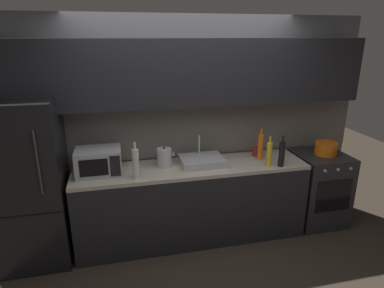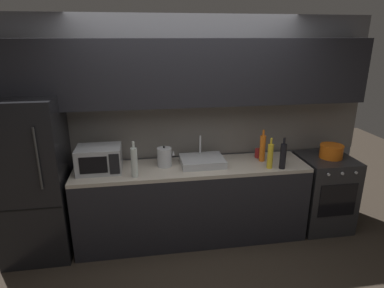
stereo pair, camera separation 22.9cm
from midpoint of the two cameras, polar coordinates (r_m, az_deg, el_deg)
The scene contains 14 objects.
back_wall at distance 3.74m, azimuth -2.80°, elevation 7.10°, with size 4.32×0.44×2.50m.
counter_run at distance 3.84m, azimuth -1.74°, elevation -10.10°, with size 2.58×0.60×0.90m.
refrigerator at distance 3.74m, azimuth -27.87°, elevation -6.16°, with size 0.68×0.69×1.72m.
oven_range at distance 4.41m, azimuth 19.66°, elevation -7.26°, with size 0.60×0.62×0.90m.
microwave at distance 3.57m, azimuth -17.65°, elevation -2.91°, with size 0.46×0.35×0.27m.
sink_basin at distance 3.68m, azimuth -0.06°, elevation -2.93°, with size 0.48×0.38×0.30m.
kettle at distance 3.61m, azimuth -6.63°, elevation -2.40°, with size 0.19×0.16×0.23m.
wine_bottle_orange at distance 3.85m, azimuth 10.13°, elevation -0.44°, with size 0.07×0.07×0.37m.
wine_bottle_dark at distance 3.69m, azimuth 13.59°, elevation -1.68°, with size 0.07×0.07×0.35m.
wine_bottle_yellow at distance 3.67m, azimuth 11.51°, elevation -1.72°, with size 0.06×0.06×0.34m.
wine_bottle_clear at distance 3.35m, azimuth -11.68°, elevation -3.34°, with size 0.07×0.07×0.38m.
mug_red at distance 3.98m, azimuth 9.41°, elevation -1.33°, with size 0.08×0.08×0.11m, color #A82323.
mug_white at distance 3.83m, azimuth 13.43°, elevation -2.36°, with size 0.08×0.08×0.11m, color silver.
cooking_pot at distance 4.24m, azimuth 20.79°, elevation -0.71°, with size 0.27×0.27×0.16m.
Camera 1 is at (-0.76, -2.39, 2.27)m, focal length 30.75 mm.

